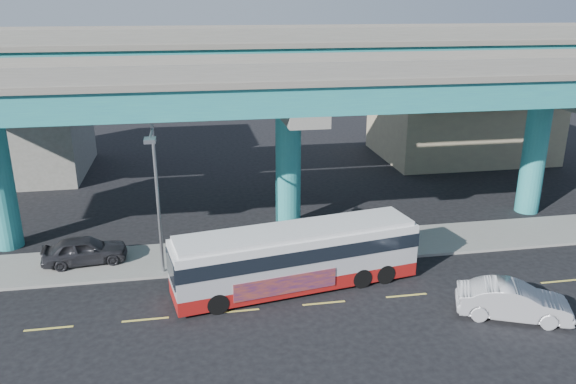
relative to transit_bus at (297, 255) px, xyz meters
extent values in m
plane|color=black|center=(0.95, -1.49, -1.67)|extent=(120.00, 120.00, 0.00)
cube|color=gray|center=(0.95, 4.01, -1.60)|extent=(70.00, 4.00, 0.15)
cube|color=#D8C64C|center=(-11.05, -1.79, -1.67)|extent=(2.00, 0.12, 0.01)
cube|color=#D8C64C|center=(-7.05, -1.79, -1.67)|extent=(2.00, 0.12, 0.01)
cube|color=#D8C64C|center=(-3.05, -1.79, -1.67)|extent=(2.00, 0.12, 0.01)
cube|color=#D8C64C|center=(0.95, -1.79, -1.67)|extent=(2.00, 0.12, 0.01)
cube|color=#D8C64C|center=(4.95, -1.79, -1.67)|extent=(2.00, 0.12, 0.01)
cube|color=#D8C64C|center=(8.95, -1.79, -1.67)|extent=(2.00, 0.12, 0.01)
cube|color=#D8C64C|center=(12.95, -1.79, -1.67)|extent=(2.00, 0.12, 0.01)
cylinder|color=teal|center=(-15.05, 7.51, 2.03)|extent=(1.50, 1.50, 7.40)
cube|color=gray|center=(-15.05, 11.01, 6.93)|extent=(1.80, 5.00, 1.20)
cylinder|color=teal|center=(0.95, 7.51, 2.03)|extent=(1.50, 1.50, 7.40)
cube|color=gray|center=(0.95, 7.51, 6.03)|extent=(2.00, 12.00, 0.60)
cube|color=gray|center=(0.95, 11.01, 6.93)|extent=(1.80, 5.00, 1.20)
cylinder|color=teal|center=(16.95, 7.51, 2.03)|extent=(1.50, 1.50, 7.40)
cube|color=gray|center=(16.95, 7.51, 6.03)|extent=(2.00, 12.00, 0.60)
cube|color=gray|center=(16.95, 11.01, 6.93)|extent=(1.80, 5.00, 1.20)
cube|color=teal|center=(0.95, 4.01, 7.03)|extent=(52.00, 5.00, 1.40)
cube|color=gray|center=(0.95, 4.01, 7.88)|extent=(52.00, 5.40, 0.30)
cube|color=gray|center=(0.95, 1.51, 8.43)|extent=(52.00, 0.25, 0.80)
cube|color=gray|center=(0.95, 6.51, 8.43)|extent=(52.00, 0.25, 0.80)
cube|color=teal|center=(0.95, 11.01, 8.23)|extent=(52.00, 5.00, 1.40)
cube|color=gray|center=(0.95, 11.01, 9.08)|extent=(52.00, 5.40, 0.30)
cube|color=gray|center=(0.95, 8.51, 9.63)|extent=(52.00, 0.25, 0.80)
cube|color=gray|center=(0.95, 13.51, 9.63)|extent=(52.00, 0.25, 0.80)
cube|color=tan|center=(18.95, 21.51, 1.83)|extent=(14.00, 10.00, 7.00)
cube|color=black|center=(18.95, 16.41, 3.93)|extent=(12.00, 0.25, 1.20)
cube|color=gray|center=(-19.05, 22.51, 2.83)|extent=(12.00, 10.00, 9.00)
cube|color=maroon|center=(-0.01, 0.00, -1.13)|extent=(12.07, 4.47, 0.69)
cube|color=silver|center=(-0.01, 0.00, -0.05)|extent=(12.07, 4.47, 1.48)
cube|color=black|center=(-0.01, 0.00, 0.44)|extent=(12.14, 4.53, 0.69)
cube|color=silver|center=(-0.01, 0.00, 0.99)|extent=(12.07, 4.47, 0.39)
cube|color=silver|center=(-0.01, 0.00, 1.28)|extent=(11.63, 4.16, 0.20)
cube|color=black|center=(5.83, 1.00, 0.30)|extent=(0.44, 2.24, 1.18)
cube|color=black|center=(-5.86, -1.00, 0.30)|extent=(0.44, 2.24, 1.18)
cube|color=#221459|center=(-0.77, -1.43, -0.77)|extent=(4.86, 0.88, 0.89)
cylinder|color=black|center=(-3.90, -1.81, -1.18)|extent=(1.02, 0.46, 0.98)
cylinder|color=black|center=(-4.28, 0.42, -1.18)|extent=(1.02, 0.46, 0.98)
cylinder|color=black|center=(3.09, -0.62, -1.18)|extent=(1.02, 0.46, 0.98)
cylinder|color=black|center=(2.71, 1.62, -1.18)|extent=(1.02, 0.46, 0.98)
cylinder|color=black|center=(4.35, -0.40, -1.18)|extent=(1.02, 0.46, 0.98)
cylinder|color=black|center=(3.97, 1.83, -1.18)|extent=(1.02, 0.46, 0.98)
imported|color=#AEAEB3|center=(8.78, -4.38, -0.89)|extent=(5.07, 5.95, 1.57)
imported|color=#29292D|center=(-10.43, 4.24, -0.80)|extent=(2.62, 4.62, 1.45)
cylinder|color=gray|center=(-6.40, 2.51, 2.26)|extent=(0.16, 0.16, 7.56)
cylinder|color=gray|center=(-6.40, 1.49, 5.83)|extent=(0.12, 2.04, 0.12)
cube|color=gray|center=(-6.40, 0.47, 5.78)|extent=(0.50, 0.70, 0.18)
cylinder|color=gray|center=(4.48, 2.71, -0.43)|extent=(0.06, 0.06, 2.18)
cylinder|color=#B20A0A|center=(4.48, 2.68, 0.61)|extent=(0.67, 0.40, 0.75)
camera|label=1|loc=(-4.69, -23.88, 11.49)|focal=35.00mm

